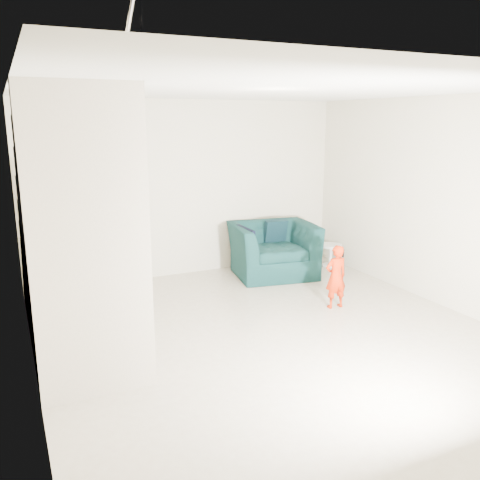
# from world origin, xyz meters

# --- Properties ---
(floor) EXTENTS (5.50, 5.50, 0.00)m
(floor) POSITION_xyz_m (0.00, 0.00, 0.00)
(floor) COLOR gray
(floor) RESTS_ON ground
(ceiling) EXTENTS (5.50, 5.50, 0.00)m
(ceiling) POSITION_xyz_m (0.00, 0.00, 2.70)
(ceiling) COLOR silver
(ceiling) RESTS_ON back_wall
(back_wall) EXTENTS (5.00, 0.00, 5.00)m
(back_wall) POSITION_xyz_m (0.00, 2.75, 1.35)
(back_wall) COLOR #BBB698
(back_wall) RESTS_ON floor
(left_wall) EXTENTS (0.00, 5.50, 5.50)m
(left_wall) POSITION_xyz_m (-2.50, 0.00, 1.35)
(left_wall) COLOR #BBB698
(left_wall) RESTS_ON floor
(right_wall) EXTENTS (0.00, 5.50, 5.50)m
(right_wall) POSITION_xyz_m (2.50, 0.00, 1.35)
(right_wall) COLOR #BBB698
(right_wall) RESTS_ON floor
(armchair) EXTENTS (1.42, 1.30, 0.82)m
(armchair) POSITION_xyz_m (1.14, 2.08, 0.41)
(armchair) COLOR black
(armchair) RESTS_ON floor
(toddler) EXTENTS (0.31, 0.21, 0.84)m
(toddler) POSITION_xyz_m (1.17, 0.46, 0.42)
(toddler) COLOR #9D0505
(toddler) RESTS_ON floor
(side_table) EXTENTS (0.37, 0.37, 0.37)m
(side_table) POSITION_xyz_m (2.25, 2.10, 0.25)
(side_table) COLOR silver
(side_table) RESTS_ON floor
(staircase) EXTENTS (1.02, 3.03, 3.62)m
(staircase) POSITION_xyz_m (-2.00, 0.55, 0.95)
(staircase) COLOR #ADA089
(staircase) RESTS_ON floor
(cushion) EXTENTS (0.38, 0.18, 0.37)m
(cushion) POSITION_xyz_m (1.32, 2.34, 0.65)
(cushion) COLOR black
(cushion) RESTS_ON armchair
(throw) EXTENTS (0.06, 0.55, 0.62)m
(throw) POSITION_xyz_m (0.61, 2.00, 0.51)
(throw) COLOR black
(throw) RESTS_ON armchair
(phone) EXTENTS (0.04, 0.05, 0.10)m
(phone) POSITION_xyz_m (1.25, 0.45, 0.73)
(phone) COLOR black
(phone) RESTS_ON toddler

